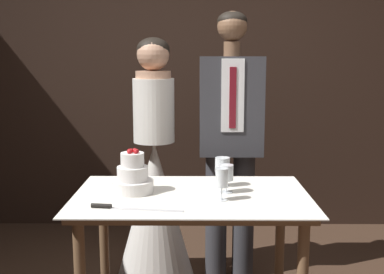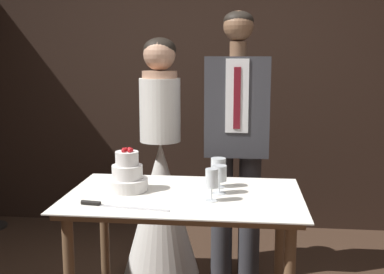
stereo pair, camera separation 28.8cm
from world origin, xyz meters
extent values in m
cube|color=black|center=(0.00, 1.98, 1.44)|extent=(5.27, 0.12, 2.89)
cylinder|color=brown|center=(-0.48, 0.39, 0.39)|extent=(0.06, 0.06, 0.78)
cylinder|color=brown|center=(0.58, 0.39, 0.39)|extent=(0.06, 0.06, 0.78)
cube|color=brown|center=(0.05, 0.09, 0.80)|extent=(1.18, 0.73, 0.03)
cube|color=white|center=(0.05, 0.09, 0.82)|extent=(1.24, 0.79, 0.01)
cylinder|color=white|center=(-0.27, 0.13, 0.86)|extent=(0.22, 0.22, 0.07)
cylinder|color=white|center=(-0.27, 0.13, 0.93)|extent=(0.17, 0.17, 0.08)
cylinder|color=white|center=(-0.27, 0.13, 1.00)|extent=(0.13, 0.13, 0.07)
sphere|color=red|center=(-0.24, 0.13, 1.05)|extent=(0.02, 0.02, 0.02)
sphere|color=red|center=(-0.26, 0.15, 1.05)|extent=(0.02, 0.02, 0.02)
sphere|color=red|center=(-0.27, 0.14, 1.05)|extent=(0.02, 0.02, 0.02)
sphere|color=red|center=(-0.28, 0.13, 1.05)|extent=(0.02, 0.02, 0.02)
sphere|color=red|center=(-0.28, 0.11, 1.05)|extent=(0.02, 0.02, 0.02)
sphere|color=red|center=(-0.24, 0.11, 1.05)|extent=(0.02, 0.02, 0.02)
cube|color=silver|center=(-0.16, -0.18, 0.82)|extent=(0.35, 0.07, 0.00)
cylinder|color=black|center=(-0.38, -0.14, 0.83)|extent=(0.10, 0.04, 0.02)
cylinder|color=silver|center=(0.23, 0.12, 0.82)|extent=(0.07, 0.07, 0.00)
cylinder|color=silver|center=(0.23, 0.12, 0.86)|extent=(0.01, 0.01, 0.07)
cylinder|color=silver|center=(0.23, 0.12, 0.93)|extent=(0.08, 0.08, 0.08)
cylinder|color=silver|center=(0.20, -0.01, 0.82)|extent=(0.06, 0.06, 0.00)
cylinder|color=silver|center=(0.20, -0.01, 0.86)|extent=(0.01, 0.01, 0.07)
cylinder|color=silver|center=(0.20, -0.01, 0.94)|extent=(0.06, 0.06, 0.10)
cylinder|color=silver|center=(0.22, 0.25, 0.82)|extent=(0.08, 0.08, 0.00)
cylinder|color=silver|center=(0.22, 0.25, 0.87)|extent=(0.01, 0.01, 0.08)
cylinder|color=silver|center=(0.22, 0.25, 0.95)|extent=(0.08, 0.08, 0.08)
cone|color=white|center=(-0.21, 0.87, 0.48)|extent=(0.54, 0.54, 0.97)
cylinder|color=white|center=(-0.21, 0.87, 1.18)|extent=(0.28, 0.28, 0.43)
cylinder|color=tan|center=(-0.21, 0.87, 1.42)|extent=(0.24, 0.24, 0.05)
sphere|color=tan|center=(-0.21, 0.87, 1.56)|extent=(0.22, 0.22, 0.22)
ellipsoid|color=black|center=(-0.21, 0.88, 1.59)|extent=(0.22, 0.22, 0.16)
cylinder|color=#38383D|center=(0.22, 0.87, 0.44)|extent=(0.15, 0.15, 0.88)
cylinder|color=#38383D|center=(0.41, 0.87, 0.44)|extent=(0.15, 0.15, 0.88)
cube|color=#38383D|center=(0.31, 0.87, 1.21)|extent=(0.42, 0.24, 0.66)
cube|color=white|center=(0.31, 0.74, 1.29)|extent=(0.15, 0.01, 0.48)
cube|color=maroon|center=(0.31, 0.74, 1.28)|extent=(0.04, 0.01, 0.40)
cylinder|color=brown|center=(0.31, 0.87, 1.59)|extent=(0.11, 0.11, 0.10)
sphere|color=brown|center=(0.31, 0.87, 1.74)|extent=(0.20, 0.20, 0.20)
ellipsoid|color=black|center=(0.31, 0.88, 1.77)|extent=(0.20, 0.20, 0.13)
camera|label=1|loc=(0.07, -2.37, 1.55)|focal=45.00mm
camera|label=2|loc=(0.36, -2.35, 1.55)|focal=45.00mm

